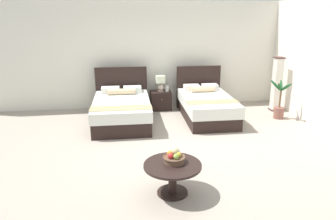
% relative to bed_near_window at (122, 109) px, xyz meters
% --- Properties ---
extents(ground_plane, '(10.39, 9.73, 0.02)m').
position_rel_bed_near_window_xyz_m(ground_plane, '(1.04, -1.71, -0.33)').
color(ground_plane, '#A39687').
extents(wall_back, '(10.39, 0.12, 2.83)m').
position_rel_bed_near_window_xyz_m(wall_back, '(1.04, 1.35, 1.10)').
color(wall_back, white).
rests_on(wall_back, ground).
extents(wall_side_right, '(0.12, 5.33, 2.83)m').
position_rel_bed_near_window_xyz_m(wall_side_right, '(4.43, -1.31, 1.10)').
color(wall_side_right, white).
rests_on(wall_side_right, ground).
extents(bed_near_window, '(1.37, 2.16, 1.17)m').
position_rel_bed_near_window_xyz_m(bed_near_window, '(0.00, 0.00, 0.00)').
color(bed_near_window, black).
rests_on(bed_near_window, ground).
extents(bed_near_corner, '(1.22, 2.08, 1.15)m').
position_rel_bed_near_window_xyz_m(bed_near_corner, '(2.07, -0.00, -0.00)').
color(bed_near_corner, black).
rests_on(bed_near_corner, ground).
extents(nightstand, '(0.54, 0.45, 0.50)m').
position_rel_bed_near_window_xyz_m(nightstand, '(1.05, 0.90, -0.07)').
color(nightstand, black).
rests_on(nightstand, ground).
extents(table_lamp, '(0.26, 0.26, 0.42)m').
position_rel_bed_near_window_xyz_m(table_lamp, '(1.05, 0.92, 0.44)').
color(table_lamp, beige).
rests_on(table_lamp, nightstand).
extents(vase, '(0.09, 0.09, 0.16)m').
position_rel_bed_near_window_xyz_m(vase, '(1.21, 0.86, 0.26)').
color(vase, silver).
rests_on(vase, nightstand).
extents(coffee_table, '(0.83, 0.83, 0.47)m').
position_rel_bed_near_window_xyz_m(coffee_table, '(0.68, -3.30, 0.03)').
color(coffee_table, black).
rests_on(coffee_table, ground).
extents(fruit_bowl, '(0.32, 0.32, 0.20)m').
position_rel_bed_near_window_xyz_m(fruit_bowl, '(0.72, -3.24, 0.23)').
color(fruit_bowl, brown).
rests_on(fruit_bowl, coffee_table).
extents(floor_lamp_corner, '(0.24, 0.24, 1.42)m').
position_rel_bed_near_window_xyz_m(floor_lamp_corner, '(4.07, 0.36, 0.39)').
color(floor_lamp_corner, '#41211D').
rests_on(floor_lamp_corner, ground).
extents(potted_palm, '(0.51, 0.49, 0.97)m').
position_rel_bed_near_window_xyz_m(potted_palm, '(3.85, -0.30, -0.00)').
color(potted_palm, brown).
rests_on(potted_palm, ground).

